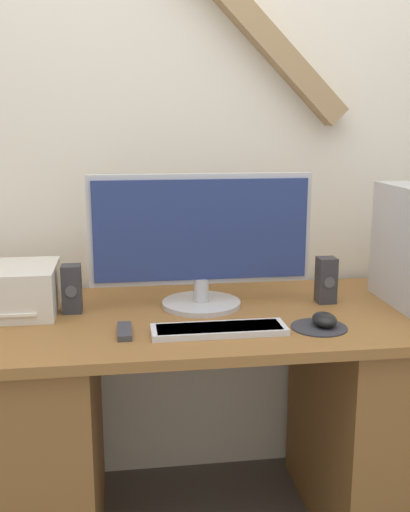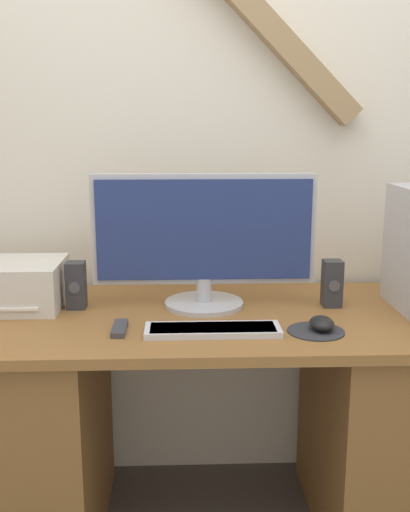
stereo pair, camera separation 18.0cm
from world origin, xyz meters
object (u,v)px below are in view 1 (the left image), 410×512
speaker_left (72,289)px  speaker_right (326,280)px  remote_control (125,331)px  printer (4,290)px  mouse (324,319)px  monitor (201,237)px  keyboard (218,329)px

speaker_left → speaker_right: (0.82, -0.01, 0.00)m
remote_control → printer: bearing=146.1°
speaker_right → remote_control: 0.70m
speaker_right → mouse: bearing=-109.8°
monitor → speaker_left: monitor is taller
keyboard → mouse: (0.31, 0.00, 0.01)m
keyboard → speaker_right: (0.40, 0.24, 0.06)m
mouse → keyboard: bearing=-179.1°
monitor → mouse: size_ratio=7.52×
speaker_right → printer: bearing=178.4°
printer → remote_control: printer is taller
monitor → keyboard: (0.01, -0.26, -0.21)m
remote_control → keyboard: bearing=-6.0°
keyboard → printer: printer is taller
mouse → speaker_left: bearing=161.3°
keyboard → mouse: 0.31m
printer → remote_control: (0.36, -0.24, -0.06)m
keyboard → mouse: bearing=0.9°
speaker_right → remote_control: speaker_right is taller
monitor → remote_control: (-0.25, -0.23, -0.22)m
monitor → remote_control: 0.40m
monitor → mouse: monitor is taller
mouse → speaker_right: speaker_right is taller
printer → speaker_left: bearing=-5.6°
monitor → speaker_left: 0.43m
keyboard → speaker_left: 0.49m
mouse → speaker_right: (0.09, 0.24, 0.05)m
mouse → printer: printer is taller
keyboard → speaker_left: speaker_left is taller
keyboard → speaker_right: 0.47m
speaker_left → speaker_right: same height
speaker_right → keyboard: bearing=-148.6°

